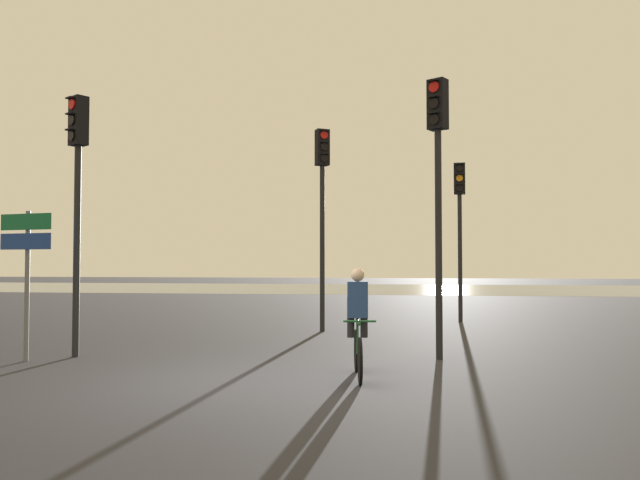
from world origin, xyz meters
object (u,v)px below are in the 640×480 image
traffic_light_center (322,192)px  traffic_light_far_right (460,212)px  cyclist (358,322)px  traffic_light_near_left (78,176)px  direction_sign_post (26,257)px  traffic_light_near_right (438,166)px

traffic_light_center → traffic_light_far_right: traffic_light_center is taller
traffic_light_center → cyclist: size_ratio=2.96×
traffic_light_far_right → cyclist: traffic_light_far_right is taller
traffic_light_near_left → direction_sign_post: traffic_light_near_left is taller
traffic_light_center → traffic_light_near_left: bearing=21.9°
direction_sign_post → traffic_light_far_right: bearing=-121.7°
traffic_light_near_right → direction_sign_post: size_ratio=1.91×
traffic_light_far_right → traffic_light_near_left: traffic_light_near_left is taller
traffic_light_center → traffic_light_near_left: (-3.86, -4.73, -0.18)m
traffic_light_center → traffic_light_near_right: size_ratio=1.01×
traffic_light_center → traffic_light_near_left: traffic_light_center is taller
traffic_light_near_left → traffic_light_far_right: bearing=-102.5°
traffic_light_near_right → direction_sign_post: (-7.09, -1.25, -1.63)m
direction_sign_post → cyclist: 5.92m
traffic_light_near_right → direction_sign_post: 7.38m
traffic_light_near_left → cyclist: size_ratio=2.79×
traffic_light_far_right → traffic_light_near_right: (-0.94, -7.08, 0.26)m
traffic_light_near_left → cyclist: traffic_light_near_left is taller
direction_sign_post → cyclist: direction_sign_post is taller
traffic_light_far_right → traffic_light_center: bearing=43.3°
traffic_light_near_left → direction_sign_post: size_ratio=1.82×
direction_sign_post → traffic_light_center: bearing=-117.5°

